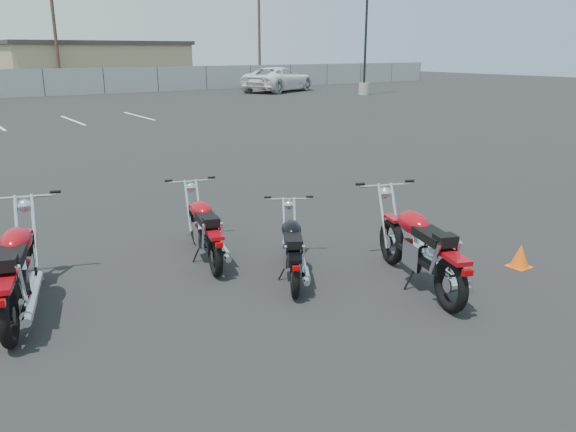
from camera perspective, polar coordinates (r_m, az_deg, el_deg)
ground at (r=7.79m, az=1.29°, el=-5.87°), size 120.00×120.00×0.00m
motorcycle_front_red at (r=7.19m, az=-25.75°, el=-4.93°), size 1.20×2.39×1.18m
motorcycle_second_black at (r=7.51m, az=0.48°, el=-3.32°), size 1.30×1.76×0.91m
motorcycle_third_red at (r=8.27m, az=-8.44°, el=-1.30°), size 0.96×2.06×1.01m
motorcycle_rear_red at (r=7.44m, az=13.28°, el=-3.11°), size 1.25×2.32×1.15m
training_cone_near at (r=9.33m, az=13.34°, el=-1.36°), size 0.29×0.29×0.35m
training_cone_far at (r=8.61m, az=22.53°, el=-3.76°), size 0.28×0.28×0.34m
light_pole_east at (r=40.03m, az=7.82°, el=15.64°), size 0.80×0.70×9.67m
tan_building_east at (r=51.84m, az=-19.11°, el=14.40°), size 14.40×9.40×3.70m
utility_pole_c at (r=46.02m, az=-22.65°, el=17.44°), size 1.80×0.24×9.00m
utility_pole_d at (r=53.85m, az=-2.94°, el=18.30°), size 1.80×0.24×9.00m
white_van at (r=42.79m, az=-0.95°, el=14.40°), size 5.75×7.95×2.81m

